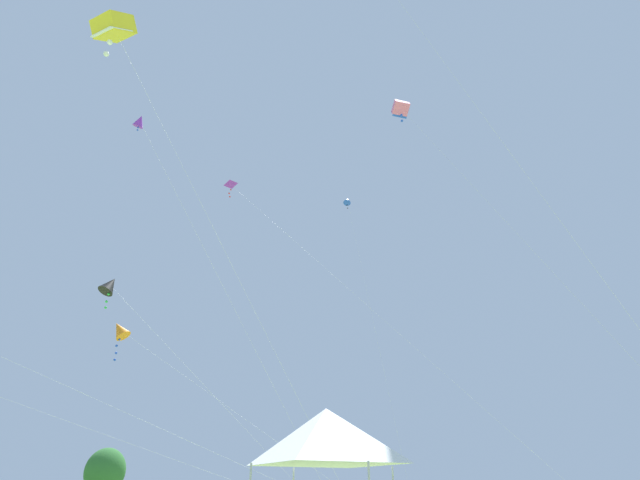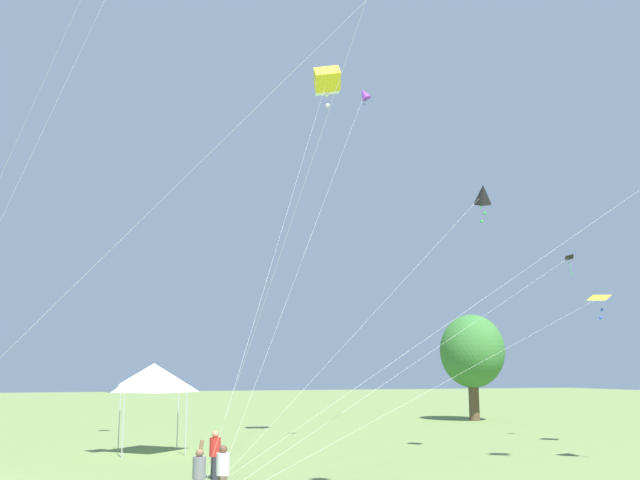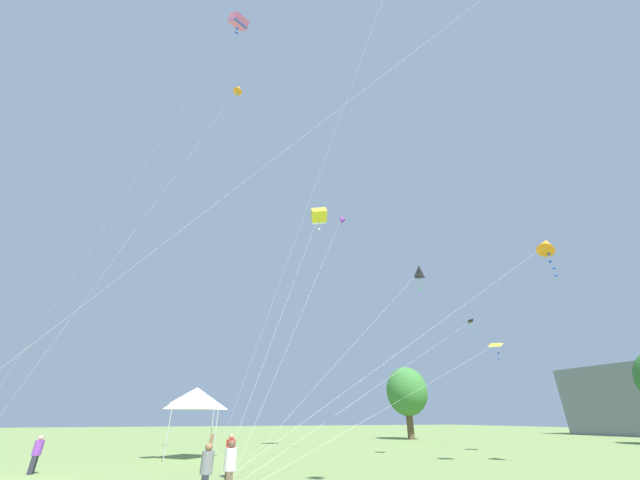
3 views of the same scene
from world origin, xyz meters
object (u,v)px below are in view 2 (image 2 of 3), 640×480
Objects in this scene: person_grey_shirt at (199,474)px; person_red_shirt at (215,453)px; kite_yellow_box_2 at (327,80)px; person_white_shirt at (223,471)px; festival_tent at (154,378)px; kite_yellow_delta_6 at (598,298)px; kite_purple_diamond_4 at (364,95)px; kite_black_diamond_3 at (483,195)px; kite_black_delta_8 at (561,264)px.

person_red_shirt is at bearing 109.41° from person_grey_shirt.
person_white_shirt is at bearing -29.84° from kite_yellow_box_2.
person_white_shirt is 0.89× the size of person_grey_shirt.
kite_yellow_delta_6 is at bearing 77.89° from festival_tent.
kite_yellow_box_2 is at bearing 93.69° from person_grey_shirt.
kite_yellow_delta_6 is (2.43, 11.98, -10.47)m from kite_purple_diamond_4.
person_grey_shirt is 0.09× the size of kite_yellow_box_2.
person_white_shirt is 0.09× the size of kite_purple_diamond_4.
kite_yellow_delta_6 is (-2.15, 7.96, -4.36)m from kite_black_diamond_3.
festival_tent is at bearing -102.11° from kite_yellow_delta_6.
kite_black_delta_8 is (-1.97, -0.66, 2.03)m from kite_yellow_delta_6.
festival_tent is at bearing 124.77° from person_grey_shirt.
person_grey_shirt is 24.72m from kite_yellow_delta_6.
festival_tent is at bearing -116.15° from kite_black_diamond_3.
kite_purple_diamond_4 is at bearing -138.77° from kite_black_diamond_3.
person_red_shirt is 0.13× the size of kite_black_diamond_3.
person_white_shirt is at bearing -62.35° from kite_black_delta_8.
person_red_shirt is 16.87m from kite_black_diamond_3.
person_red_shirt is 23.18m from kite_yellow_box_2.
festival_tent is 17.73m from kite_purple_diamond_4.
kite_purple_diamond_4 is at bearing 77.12° from festival_tent.
kite_yellow_box_2 reaches higher than person_red_shirt.
kite_yellow_delta_6 is (-9.15, 22.00, 6.59)m from person_grey_shirt.
festival_tent is at bearing 100.12° from person_white_shirt.
person_grey_shirt is 22.93m from kite_purple_diamond_4.
kite_black_diamond_3 reaches higher than festival_tent.
festival_tent is 22.28m from kite_black_delta_8.
festival_tent is 2.54× the size of person_white_shirt.
person_red_shirt is 1.02× the size of person_white_shirt.
person_white_shirt is 24.79m from kite_black_delta_8.
person_grey_shirt is 0.14× the size of kite_black_diamond_3.
person_white_shirt is 0.12× the size of kite_black_diamond_3.
kite_black_delta_8 is (-6.25, 19.97, 8.60)m from person_red_shirt.
person_white_shirt is at bearing -67.47° from kite_yellow_delta_6.
person_grey_shirt is at bearing -0.30° from festival_tent.
kite_black_diamond_3 reaches higher than kite_yellow_delta_6.
person_red_shirt is at bearing 89.50° from person_white_shirt.
kite_black_diamond_3 is at bearing 33.92° from person_white_shirt.
kite_purple_diamond_4 reaches higher than person_red_shirt.
kite_purple_diamond_4 is (-6.72, 8.66, 17.04)m from person_red_shirt.
kite_black_diamond_3 is 0.71× the size of kite_purple_diamond_4.
kite_purple_diamond_4 is (-11.25, 9.27, 17.07)m from person_white_shirt.
kite_yellow_delta_6 is at bearing 29.81° from person_white_shirt.
kite_yellow_delta_6 is at bearing 78.53° from kite_purple_diamond_4.
person_grey_shirt is at bearing -31.39° from kite_yellow_box_2.
kite_black_delta_8 is at bearing -161.35° from kite_yellow_delta_6.
kite_yellow_box_2 is at bearing 45.36° from person_red_shirt.
person_red_shirt is at bearing -78.27° from kite_yellow_delta_6.
kite_black_diamond_3 reaches higher than person_red_shirt.
person_white_shirt is 22.44m from kite_purple_diamond_4.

